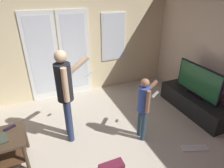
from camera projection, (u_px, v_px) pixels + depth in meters
ground_plane at (84, 164)px, 2.98m from camera, size 5.97×4.67×0.02m
wall_back_with_doors at (54, 43)px, 4.26m from camera, size 5.97×0.09×2.74m
tv_stand at (193, 103)px, 4.15m from camera, size 0.50×1.61×0.39m
flat_screen_tv at (198, 81)px, 3.90m from camera, size 0.08×1.09×0.67m
person_adult at (66, 90)px, 3.07m from camera, size 0.65×0.44×1.63m
person_child at (144, 104)px, 3.19m from camera, size 0.47×0.32×1.18m
loose_keyboard at (194, 148)px, 3.25m from camera, size 0.46×0.28×0.02m
dvd_remote_slim at (10, 128)px, 2.92m from camera, size 0.17×0.12×0.02m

